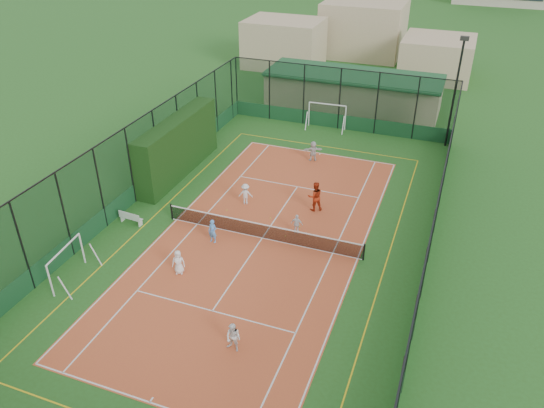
% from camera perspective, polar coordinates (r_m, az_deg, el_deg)
% --- Properties ---
extents(ground, '(300.00, 300.00, 0.00)m').
position_cam_1_polar(ground, '(30.05, -1.06, -3.71)').
color(ground, '#27571E').
rests_on(ground, ground).
extents(court_slab, '(11.17, 23.97, 0.01)m').
position_cam_1_polar(court_slab, '(30.05, -1.06, -3.70)').
color(court_slab, '#CD5E2D').
rests_on(court_slab, ground).
extents(tennis_net, '(11.67, 0.12, 1.06)m').
position_cam_1_polar(tennis_net, '(29.76, -1.07, -2.87)').
color(tennis_net, black).
rests_on(tennis_net, ground).
extents(perimeter_fence, '(18.12, 34.12, 5.00)m').
position_cam_1_polar(perimeter_fence, '(28.71, -1.11, 0.40)').
color(perimeter_fence, black).
rests_on(perimeter_fence, ground).
extents(floodlight_ne, '(0.60, 0.26, 8.25)m').
position_cam_1_polar(floodlight_ne, '(41.62, 19.04, 11.14)').
color(floodlight_ne, black).
rests_on(floodlight_ne, ground).
extents(clubhouse, '(15.20, 7.20, 3.15)m').
position_cam_1_polar(clubhouse, '(48.43, 8.69, 11.93)').
color(clubhouse, tan).
rests_on(clubhouse, ground).
extents(hedge_left, '(1.35, 8.98, 3.93)m').
position_cam_1_polar(hedge_left, '(36.69, -10.08, 6.12)').
color(hedge_left, black).
rests_on(hedge_left, ground).
extents(white_bench, '(1.51, 0.52, 0.83)m').
position_cam_1_polar(white_bench, '(32.21, -14.93, -1.39)').
color(white_bench, white).
rests_on(white_bench, ground).
extents(futsal_goal_near, '(2.93, 1.12, 1.85)m').
position_cam_1_polar(futsal_goal_near, '(28.51, -21.20, -6.04)').
color(futsal_goal_near, white).
rests_on(futsal_goal_near, ground).
extents(futsal_goal_far, '(3.18, 1.06, 2.03)m').
position_cam_1_polar(futsal_goal_far, '(44.06, 5.93, 9.40)').
color(futsal_goal_far, white).
rests_on(futsal_goal_far, ground).
extents(child_near_left, '(0.77, 0.63, 1.36)m').
position_cam_1_polar(child_near_left, '(27.54, -10.03, -6.17)').
color(child_near_left, white).
rests_on(child_near_left, court_slab).
extents(child_near_mid, '(0.54, 0.38, 1.40)m').
position_cam_1_polar(child_near_mid, '(29.55, -6.41, -2.93)').
color(child_near_mid, '#559DF1').
rests_on(child_near_mid, court_slab).
extents(child_near_right, '(0.77, 0.64, 1.42)m').
position_cam_1_polar(child_near_right, '(23.17, -4.18, -14.13)').
color(child_near_right, white).
rests_on(child_near_right, court_slab).
extents(child_far_left, '(0.99, 0.73, 1.38)m').
position_cam_1_polar(child_far_left, '(32.96, -2.87, 1.09)').
color(child_far_left, silver).
rests_on(child_far_left, court_slab).
extents(child_far_right, '(0.72, 0.32, 1.21)m').
position_cam_1_polar(child_far_right, '(30.19, 2.69, -2.16)').
color(child_far_right, white).
rests_on(child_far_right, court_slab).
extents(child_far_back, '(1.43, 0.96, 1.48)m').
position_cam_1_polar(child_far_back, '(38.44, 4.44, 5.71)').
color(child_far_back, silver).
rests_on(child_far_back, court_slab).
extents(coach, '(1.16, 1.09, 1.89)m').
position_cam_1_polar(coach, '(32.25, 4.65, 0.83)').
color(coach, '#A92C12').
rests_on(coach, court_slab).
extents(tennis_balls, '(6.60, 1.54, 0.07)m').
position_cam_1_polar(tennis_balls, '(31.19, -0.27, -2.18)').
color(tennis_balls, '#CCE033').
rests_on(tennis_balls, court_slab).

